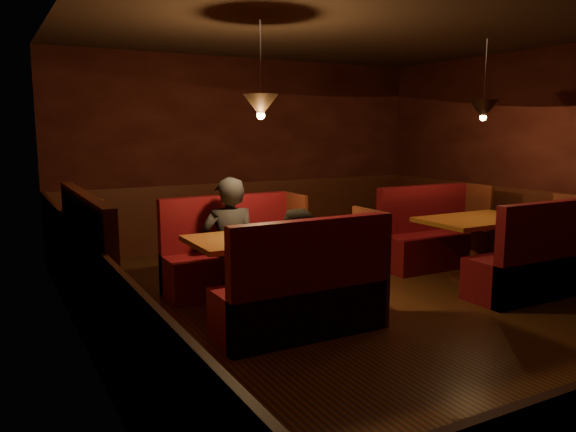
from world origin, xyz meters
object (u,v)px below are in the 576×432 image
second_table (477,234)px  main_table (263,253)px  main_bench_near (306,298)px  diner_b (302,249)px  second_bench_far (431,241)px  main_bench_far (233,261)px  second_bench_near (535,267)px  diner_a (229,222)px

second_table → main_table: bearing=175.5°
main_bench_near → diner_b: diner_b is taller
second_table → second_bench_far: 0.85m
main_bench_far → second_bench_near: bearing=-33.5°
second_bench_near → diner_a: size_ratio=0.90×
second_bench_near → diner_b: size_ratio=1.04×
main_bench_near → second_table: bearing=12.3°
main_table → diner_b: 0.58m
second_bench_far → diner_b: 2.94m
main_bench_far → second_table: (2.75, -1.03, 0.23)m
main_bench_far → second_bench_far: size_ratio=1.05×
main_bench_far → main_table: bearing=-91.1°
main_table → diner_b: diner_b is taller
diner_a → main_table: bearing=113.1°
second_bench_near → main_bench_near: bearing=175.6°
main_bench_far → second_table: main_bench_far is taller
diner_b → second_bench_far: bearing=-1.4°
second_bench_near → main_bench_far: bearing=146.5°
main_bench_near → main_bench_far: bearing=90.0°
second_bench_far → diner_b: (-2.68, -1.15, 0.38)m
main_bench_far → diner_b: (0.11, -1.37, 0.38)m
main_table → second_bench_near: (2.80, -1.03, -0.25)m
main_bench_near → second_bench_far: main_bench_near is taller
second_table → diner_a: (-2.89, 0.80, 0.27)m
main_table → second_table: bearing=-4.5°
main_table → main_bench_far: main_bench_far is taller
main_bench_far → main_bench_near: bearing=-90.0°
second_table → diner_b: size_ratio=0.94×
main_bench_near → main_table: bearing=91.1°
main_table → diner_b: (0.13, -0.55, 0.13)m
second_bench_near → diner_b: (-2.68, 0.48, 0.38)m
main_table → second_table: main_table is taller
second_table → main_bench_near: bearing=-167.7°
main_table → diner_a: size_ratio=0.86×
main_bench_near → diner_a: (-0.14, 1.40, 0.49)m
second_table → diner_a: diner_a is taller
second_table → second_bench_near: size_ratio=0.90×
main_table → second_bench_far: size_ratio=0.95×
second_table → second_bench_near: 0.85m
main_bench_far → second_table: 2.95m
main_table → second_bench_near: 3.00m
second_table → diner_b: 2.67m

